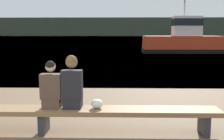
% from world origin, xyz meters
% --- Properties ---
extents(water_surface, '(240.00, 240.00, 0.00)m').
position_xyz_m(water_surface, '(0.00, 126.90, 0.00)').
color(water_surface, teal).
rests_on(water_surface, ground).
extents(far_shoreline, '(600.00, 12.00, 9.59)m').
position_xyz_m(far_shoreline, '(0.00, 151.32, 4.79)').
color(far_shoreline, '#384233').
rests_on(far_shoreline, ground).
extents(bench_main, '(6.84, 0.55, 0.49)m').
position_xyz_m(bench_main, '(0.35, 2.47, 0.41)').
color(bench_main, brown).
rests_on(bench_main, ground).
extents(person_left, '(0.39, 0.39, 0.93)m').
position_xyz_m(person_left, '(0.52, 2.48, 0.89)').
color(person_left, '#4C382D').
rests_on(person_left, bench_main).
extents(person_right, '(0.39, 0.40, 1.04)m').
position_xyz_m(person_right, '(0.92, 2.47, 0.97)').
color(person_right, black).
rests_on(person_right, bench_main).
extents(shopping_bag, '(0.23, 0.21, 0.18)m').
position_xyz_m(shopping_bag, '(1.40, 2.48, 0.58)').
color(shopping_bag, white).
rests_on(shopping_bag, bench_main).
extents(tugboat_red, '(7.59, 2.91, 5.82)m').
position_xyz_m(tugboat_red, '(7.99, 24.30, 1.09)').
color(tugboat_red, red).
rests_on(tugboat_red, water_surface).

